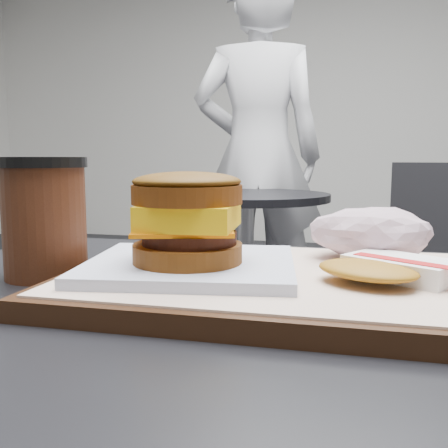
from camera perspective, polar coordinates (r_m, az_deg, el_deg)
serving_tray at (r=0.47m, az=5.71°, el=-6.56°), size 0.38×0.28×0.02m
breakfast_sandwich at (r=0.46m, az=-4.04°, el=-0.66°), size 0.21×0.20×0.09m
hash_brown at (r=0.45m, az=18.07°, el=-4.89°), size 0.14×0.13×0.02m
crumpled_wrapper at (r=0.54m, az=16.44°, el=-0.99°), size 0.12×0.10×0.05m
coffee_cup at (r=0.55m, az=-19.84°, el=1.02°), size 0.09×0.09×0.13m
neighbor_table at (r=2.12m, az=2.49°, el=-1.85°), size 0.70×0.70×0.75m
napkin at (r=2.03m, az=-1.34°, el=3.47°), size 0.17×0.17×0.00m
neighbor_chair at (r=2.04m, az=20.26°, el=-3.85°), size 0.66×0.55×0.88m
patron at (r=2.58m, az=3.89°, el=7.74°), size 0.72×0.52×1.81m
bg_table_mid at (r=4.37m, az=-20.49°, el=2.66°), size 0.66×0.66×0.75m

